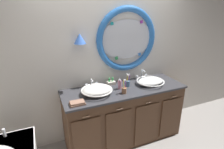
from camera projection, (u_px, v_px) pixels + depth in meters
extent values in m
plane|color=gray|center=(123.00, 148.00, 2.87)|extent=(14.00, 14.00, 0.00)
cube|color=silver|center=(109.00, 59.00, 2.92)|extent=(6.40, 0.08, 2.60)
ellipsoid|color=silver|center=(127.00, 39.00, 2.87)|extent=(0.92, 0.02, 0.61)
torus|color=#2866B7|center=(127.00, 40.00, 2.87)|extent=(1.02, 0.10, 1.02)
cube|color=purple|center=(152.00, 38.00, 3.03)|extent=(0.05, 0.01, 0.05)
cube|color=purple|center=(141.00, 22.00, 2.86)|extent=(0.05, 0.01, 0.05)
cube|color=teal|center=(112.00, 24.00, 2.67)|extent=(0.05, 0.01, 0.05)
cube|color=teal|center=(100.00, 40.00, 2.68)|extent=(0.05, 0.01, 0.05)
cube|color=green|center=(117.00, 58.00, 2.89)|extent=(0.05, 0.01, 0.05)
cube|color=#2866B7|center=(140.00, 54.00, 3.04)|extent=(0.05, 0.01, 0.05)
cylinder|color=#4C3823|center=(79.00, 37.00, 2.53)|extent=(0.02, 0.09, 0.02)
cone|color=blue|center=(80.00, 39.00, 2.49)|extent=(0.17, 0.17, 0.14)
cube|color=brown|center=(124.00, 115.00, 2.96)|extent=(1.86, 0.62, 0.89)
cube|color=#38383D|center=(124.00, 89.00, 2.80)|extent=(1.90, 0.65, 0.03)
cube|color=#38383D|center=(116.00, 86.00, 3.08)|extent=(1.86, 0.02, 0.11)
cube|color=brown|center=(87.00, 141.00, 2.45)|extent=(0.39, 0.02, 0.67)
cylinder|color=#422D1E|center=(86.00, 117.00, 2.30)|extent=(0.10, 0.01, 0.01)
cube|color=brown|center=(119.00, 132.00, 2.62)|extent=(0.39, 0.02, 0.67)
cylinder|color=#422D1E|center=(120.00, 110.00, 2.47)|extent=(0.10, 0.01, 0.01)
cube|color=brown|center=(146.00, 124.00, 2.79)|extent=(0.39, 0.02, 0.67)
cylinder|color=#422D1E|center=(149.00, 103.00, 2.64)|extent=(0.10, 0.01, 0.01)
cube|color=brown|center=(171.00, 118.00, 2.96)|extent=(0.39, 0.02, 0.67)
cylinder|color=#422D1E|center=(174.00, 97.00, 2.82)|extent=(0.10, 0.01, 0.01)
cylinder|color=silver|center=(4.00, 133.00, 2.29)|extent=(0.04, 0.04, 0.11)
ellipsoid|color=white|center=(97.00, 90.00, 2.58)|extent=(0.43, 0.33, 0.13)
torus|color=white|center=(97.00, 90.00, 2.58)|extent=(0.45, 0.45, 0.02)
cylinder|color=silver|center=(97.00, 90.00, 2.58)|extent=(0.03, 0.03, 0.01)
ellipsoid|color=white|center=(150.00, 81.00, 2.92)|extent=(0.43, 0.30, 0.10)
torus|color=white|center=(150.00, 81.00, 2.92)|extent=(0.45, 0.45, 0.02)
cylinder|color=silver|center=(150.00, 81.00, 2.92)|extent=(0.03, 0.03, 0.01)
cylinder|color=silver|center=(91.00, 86.00, 2.83)|extent=(0.05, 0.05, 0.02)
cylinder|color=silver|center=(91.00, 83.00, 2.81)|extent=(0.02, 0.02, 0.11)
sphere|color=silver|center=(91.00, 80.00, 2.79)|extent=(0.03, 0.03, 0.03)
cylinder|color=silver|center=(92.00, 81.00, 2.75)|extent=(0.02, 0.09, 0.02)
cylinder|color=silver|center=(86.00, 86.00, 2.79)|extent=(0.04, 0.04, 0.06)
cylinder|color=silver|center=(96.00, 84.00, 2.85)|extent=(0.04, 0.04, 0.06)
cube|color=silver|center=(86.00, 84.00, 2.78)|extent=(0.05, 0.01, 0.01)
cube|color=silver|center=(96.00, 82.00, 2.84)|extent=(0.05, 0.01, 0.01)
cylinder|color=silver|center=(141.00, 78.00, 3.16)|extent=(0.05, 0.05, 0.02)
cylinder|color=silver|center=(142.00, 74.00, 3.13)|extent=(0.02, 0.02, 0.14)
sphere|color=silver|center=(142.00, 70.00, 3.10)|extent=(0.03, 0.03, 0.03)
cylinder|color=silver|center=(143.00, 71.00, 3.07)|extent=(0.02, 0.09, 0.02)
cylinder|color=silver|center=(137.00, 78.00, 3.12)|extent=(0.04, 0.04, 0.06)
cylinder|color=silver|center=(146.00, 76.00, 3.18)|extent=(0.04, 0.04, 0.06)
cube|color=silver|center=(137.00, 76.00, 3.11)|extent=(0.05, 0.01, 0.01)
cube|color=silver|center=(146.00, 74.00, 3.17)|extent=(0.05, 0.01, 0.01)
cylinder|color=#996647|center=(124.00, 91.00, 2.62)|extent=(0.07, 0.07, 0.08)
torus|color=#996647|center=(124.00, 88.00, 2.61)|extent=(0.08, 0.08, 0.01)
cylinder|color=purple|center=(125.00, 87.00, 2.61)|extent=(0.03, 0.01, 0.18)
cube|color=white|center=(125.00, 80.00, 2.57)|extent=(0.02, 0.02, 0.02)
cylinder|color=blue|center=(123.00, 87.00, 2.61)|extent=(0.03, 0.03, 0.15)
cube|color=white|center=(124.00, 82.00, 2.58)|extent=(0.02, 0.02, 0.03)
cylinder|color=yellow|center=(124.00, 87.00, 2.59)|extent=(0.02, 0.04, 0.19)
cube|color=white|center=(124.00, 80.00, 2.55)|extent=(0.02, 0.02, 0.03)
cylinder|color=slate|center=(128.00, 84.00, 2.85)|extent=(0.07, 0.07, 0.09)
torus|color=slate|center=(128.00, 81.00, 2.83)|extent=(0.08, 0.08, 0.01)
cylinder|color=purple|center=(129.00, 80.00, 2.84)|extent=(0.03, 0.03, 0.17)
cube|color=white|center=(129.00, 75.00, 2.80)|extent=(0.02, 0.02, 0.03)
cylinder|color=orange|center=(127.00, 80.00, 2.84)|extent=(0.02, 0.01, 0.17)
cube|color=white|center=(127.00, 74.00, 2.81)|extent=(0.02, 0.02, 0.02)
cylinder|color=yellow|center=(128.00, 81.00, 2.82)|extent=(0.03, 0.02, 0.17)
cube|color=white|center=(128.00, 75.00, 2.79)|extent=(0.02, 0.02, 0.02)
cylinder|color=pink|center=(120.00, 85.00, 2.75)|extent=(0.06, 0.06, 0.13)
cylinder|color=silver|center=(120.00, 80.00, 2.73)|extent=(0.03, 0.03, 0.02)
cylinder|color=silver|center=(120.00, 79.00, 2.71)|extent=(0.01, 0.04, 0.01)
cube|color=#936B56|center=(77.00, 104.00, 2.33)|extent=(0.20, 0.13, 0.02)
cube|color=#936B56|center=(77.00, 102.00, 2.32)|extent=(0.18, 0.12, 0.02)
cube|color=beige|center=(111.00, 83.00, 2.92)|extent=(0.13, 0.09, 0.05)
cylinder|color=green|center=(109.00, 80.00, 2.89)|extent=(0.02, 0.02, 0.06)
cylinder|color=green|center=(113.00, 79.00, 2.91)|extent=(0.02, 0.02, 0.06)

